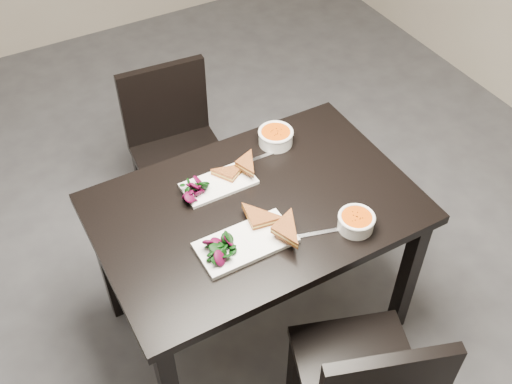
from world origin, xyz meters
TOP-DOWN VIEW (x-y plane):
  - ground at (0.00, 0.00)m, footprint 5.00×5.00m
  - table at (0.28, -0.29)m, footprint 1.20×0.80m
  - chair_near at (0.32, -0.98)m, footprint 0.53×0.53m
  - chair_far at (0.26, 0.49)m, footprint 0.45×0.45m
  - plate_near at (0.15, -0.44)m, footprint 0.35×0.17m
  - sandwich_near at (0.22, -0.42)m, footprint 0.19×0.16m
  - salad_near at (0.05, -0.44)m, footprint 0.11×0.10m
  - soup_bowl_near at (0.54, -0.56)m, footprint 0.14×0.14m
  - cutlery_near at (0.39, -0.52)m, footprint 0.18×0.07m
  - plate_far at (0.20, -0.13)m, footprint 0.28×0.14m
  - sandwich_far at (0.27, -0.14)m, footprint 0.18×0.16m
  - salad_far at (0.10, -0.13)m, footprint 0.09×0.08m
  - soup_bowl_far at (0.52, -0.02)m, footprint 0.15×0.15m
  - cutlery_far at (0.43, -0.06)m, footprint 0.18×0.02m

SIDE VIEW (x-z plane):
  - ground at x=0.00m, z-range 0.00..0.00m
  - chair_near at x=0.32m, z-range 0.06..0.91m
  - chair_far at x=0.26m, z-range 0.06..0.91m
  - table at x=0.28m, z-range 0.28..1.03m
  - cutlery_near at x=0.39m, z-range 0.75..0.75m
  - cutlery_far at x=0.43m, z-range 0.75..0.75m
  - plate_far at x=0.20m, z-range 0.75..0.76m
  - plate_near at x=0.15m, z-range 0.75..0.77m
  - salad_far at x=0.10m, z-range 0.76..0.80m
  - soup_bowl_near at x=0.54m, z-range 0.75..0.82m
  - soup_bowl_far at x=0.52m, z-range 0.75..0.82m
  - sandwich_far at x=0.27m, z-range 0.76..0.81m
  - salad_near at x=0.05m, z-range 0.77..0.82m
  - sandwich_near at x=0.22m, z-range 0.77..0.82m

